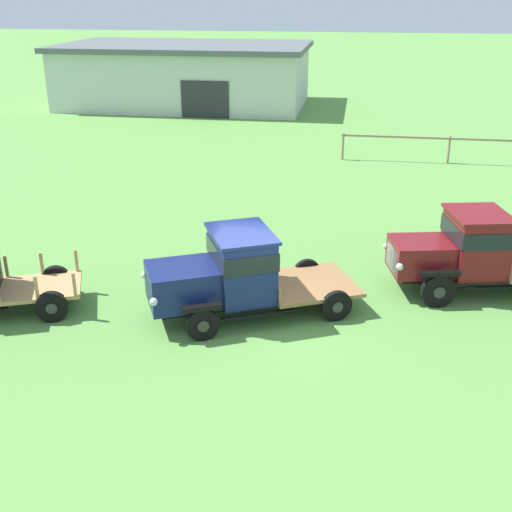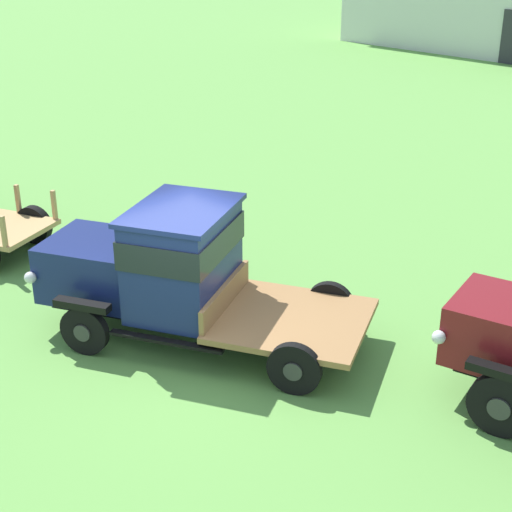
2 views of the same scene
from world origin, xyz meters
name	(u,v)px [view 2 (image 2 of 2)]	position (x,y,z in m)	size (l,w,h in m)	color
ground_plane	(188,355)	(0.00, 0.00, 0.00)	(240.00, 240.00, 0.00)	#5B9342
vintage_truck_second_in_line	(169,268)	(-0.76, 0.31, 1.21)	(5.83, 4.17, 2.29)	black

